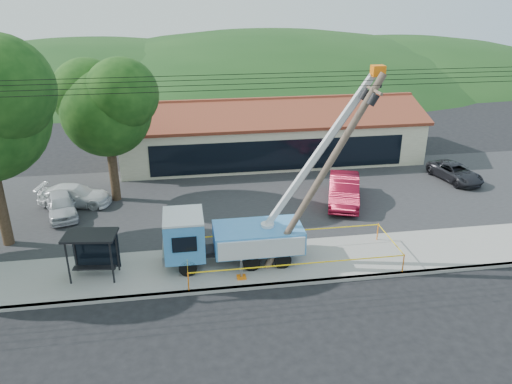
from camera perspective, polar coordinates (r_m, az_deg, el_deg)
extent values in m
plane|color=black|center=(21.21, 0.41, -14.11)|extent=(120.00, 120.00, 0.00)
cube|color=gray|center=(22.85, -0.45, -10.81)|extent=(60.00, 0.25, 0.15)
cube|color=gray|center=(24.44, -1.11, -8.35)|extent=(60.00, 4.00, 0.15)
cube|color=#28282B|center=(31.50, -3.08, -0.85)|extent=(60.00, 12.00, 0.10)
cube|color=#BFB997|center=(38.90, 1.53, 6.49)|extent=(22.00, 8.00, 3.40)
cube|color=black|center=(35.23, 2.69, 4.21)|extent=(18.04, 0.08, 2.21)
cube|color=brown|center=(36.42, 2.14, 8.91)|extent=(22.50, 4.53, 1.52)
cube|color=brown|center=(40.25, 1.05, 10.30)|extent=(22.50, 4.53, 1.52)
cube|color=brown|center=(38.18, 1.58, 10.59)|extent=(22.50, 0.30, 0.25)
cylinder|color=#332316|center=(28.29, -27.22, -0.93)|extent=(0.56, 0.56, 5.06)
cylinder|color=#332316|center=(31.83, -15.99, 2.48)|extent=(0.56, 0.56, 4.18)
sphere|color=#11340E|center=(30.80, -16.73, 8.77)|extent=(5.25, 5.25, 5.25)
sphere|color=#11340E|center=(31.44, -18.70, 10.59)|extent=(4.20, 4.20, 4.20)
sphere|color=#11340E|center=(29.75, -15.11, 10.72)|extent=(4.20, 4.20, 4.20)
ellipsoid|color=#163A15|center=(73.83, -18.65, 11.94)|extent=(78.40, 56.00, 28.00)
ellipsoid|color=#163A15|center=(73.91, 1.28, 13.12)|extent=(89.60, 64.00, 32.00)
ellipsoid|color=#163A15|center=(79.82, 15.95, 13.02)|extent=(72.80, 52.00, 26.00)
cylinder|color=black|center=(20.36, -0.94, 11.65)|extent=(60.00, 0.02, 0.02)
cylinder|color=black|center=(20.82, -1.14, 12.24)|extent=(60.00, 0.02, 0.02)
cylinder|color=black|center=(21.28, -1.33, 12.81)|extent=(60.00, 0.02, 0.02)
cylinder|color=black|center=(21.65, -1.48, 13.31)|extent=(60.00, 0.02, 0.02)
cylinder|color=black|center=(23.54, -7.78, -8.54)|extent=(0.84, 0.28, 0.84)
cylinder|color=black|center=(25.23, -7.91, -6.23)|extent=(0.84, 0.28, 0.84)
cylinder|color=black|center=(23.72, -0.52, -8.04)|extent=(0.84, 0.28, 0.84)
cylinder|color=black|center=(25.39, -1.16, -5.79)|extent=(0.84, 0.28, 0.84)
cylinder|color=black|center=(23.95, 3.03, -7.75)|extent=(0.84, 0.28, 0.84)
cylinder|color=black|center=(25.61, 2.15, -5.54)|extent=(0.84, 0.28, 0.84)
cube|color=black|center=(24.38, -2.16, -6.50)|extent=(6.13, 0.93, 0.23)
cube|color=#3A8BCE|center=(23.82, -8.22, -4.95)|extent=(1.86, 2.23, 1.95)
cube|color=silver|center=(23.36, -8.37, -2.74)|extent=(1.86, 2.23, 0.11)
cube|color=black|center=(23.78, -10.37, -4.78)|extent=(0.07, 1.67, 0.84)
cube|color=gray|center=(24.20, -10.45, -6.64)|extent=(0.14, 2.14, 0.46)
cube|color=#3A8BCE|center=(24.23, 0.23, -5.17)|extent=(4.27, 2.23, 1.12)
cylinder|color=silver|center=(24.10, 1.32, -4.22)|extent=(0.65, 0.65, 0.56)
cube|color=silver|center=(23.13, 7.26, 4.69)|extent=(4.99, 0.26, 7.33)
cube|color=gray|center=(23.13, 7.95, 5.26)|extent=(3.00, 0.17, 4.40)
cube|color=orange|center=(22.87, 13.77, 13.31)|extent=(0.56, 0.46, 0.46)
cube|color=orange|center=(23.35, -1.68, -9.70)|extent=(0.42, 0.42, 0.07)
cube|color=orange|center=(26.37, 2.69, -5.58)|extent=(0.42, 0.42, 0.07)
cylinder|color=brown|center=(22.65, 7.51, 1.78)|extent=(5.22, 0.31, 9.19)
cube|color=brown|center=(22.25, 13.32, 11.28)|extent=(0.16, 1.77, 0.16)
cylinder|color=black|center=(22.68, 12.33, 10.82)|extent=(0.55, 0.35, 0.60)
cylinder|color=black|center=(21.79, 13.23, 10.25)|extent=(0.55, 0.35, 0.60)
cylinder|color=black|center=(23.92, -20.72, -7.64)|extent=(0.10, 0.10, 2.13)
cylinder|color=black|center=(23.36, -16.15, -7.76)|extent=(0.10, 0.10, 2.13)
cylinder|color=black|center=(24.79, -19.99, -6.40)|extent=(0.10, 0.10, 2.13)
cylinder|color=black|center=(24.25, -15.58, -6.48)|extent=(0.10, 0.10, 2.13)
cube|color=black|center=(23.55, -18.46, -4.73)|extent=(2.46, 1.68, 0.11)
cube|color=black|center=(24.54, -17.79, -6.40)|extent=(2.12, 0.30, 1.77)
cube|color=black|center=(24.35, -17.96, -8.24)|extent=(1.98, 0.59, 0.07)
cylinder|color=orange|center=(22.45, -7.74, -10.07)|extent=(0.06, 0.06, 0.94)
cylinder|color=orange|center=(24.53, 16.48, -7.79)|extent=(0.06, 0.06, 0.94)
cylinder|color=orange|center=(27.07, 13.73, -4.41)|extent=(0.06, 0.06, 0.94)
cylinder|color=orange|center=(25.19, -7.95, -6.11)|extent=(0.06, 0.06, 0.94)
cube|color=#DEB90B|center=(22.75, 4.99, -8.18)|extent=(9.99, 0.01, 0.06)
cube|color=#DEB90B|center=(25.58, 15.13, -5.19)|extent=(0.01, 3.20, 0.06)
cube|color=#DEB90B|center=(25.47, 3.32, -4.49)|extent=(9.99, 0.01, 0.06)
cube|color=#DEB90B|center=(23.59, -7.91, -7.10)|extent=(0.01, 3.20, 0.06)
imported|color=silver|center=(31.42, -21.18, -2.65)|extent=(2.59, 4.22, 1.34)
imported|color=maroon|center=(31.45, 9.89, -1.32)|extent=(3.22, 5.38, 1.68)
imported|color=white|center=(32.57, -19.82, -1.54)|extent=(4.62, 2.62, 1.26)
imported|color=black|center=(36.98, 21.65, 1.12)|extent=(2.76, 4.51, 1.17)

